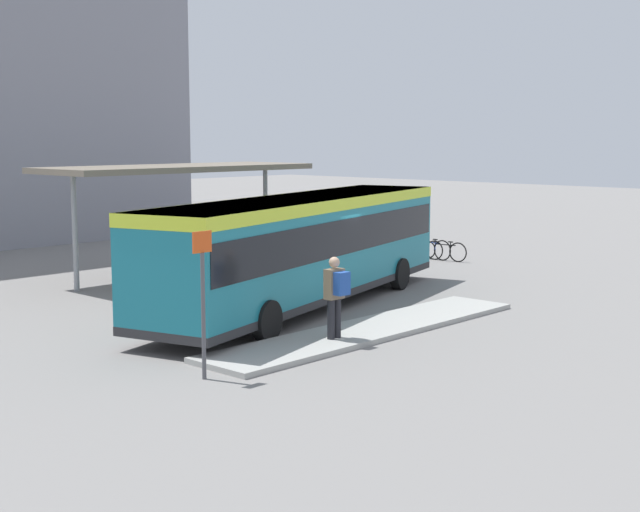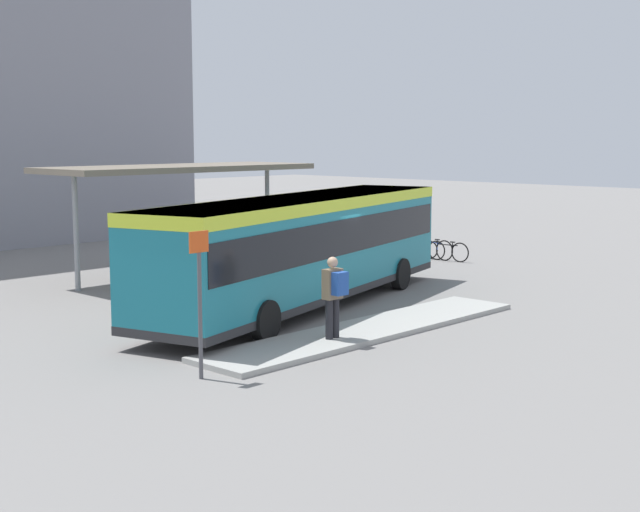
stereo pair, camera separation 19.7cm
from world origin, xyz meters
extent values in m
plane|color=slate|center=(0.00, 0.00, 0.00)|extent=(120.00, 120.00, 0.00)
cube|color=#9E9E99|center=(-1.15, -3.22, 0.06)|extent=(9.52, 1.80, 0.12)
cube|color=#197284|center=(0.00, 0.00, 1.65)|extent=(12.64, 5.60, 2.60)
cube|color=#C6DB33|center=(0.00, 0.00, 2.80)|extent=(12.67, 5.62, 0.30)
cube|color=black|center=(0.00, 0.00, 1.96)|extent=(12.41, 5.56, 0.91)
cube|color=black|center=(5.98, 1.63, 1.96)|extent=(0.66, 2.16, 1.00)
cube|color=#28282B|center=(0.00, 0.00, 0.45)|extent=(12.65, 5.61, 0.20)
cylinder|color=black|center=(3.42, 2.13, 0.47)|extent=(0.98, 0.52, 0.94)
cylinder|color=black|center=(4.03, -0.10, 0.47)|extent=(0.98, 0.52, 0.94)
cylinder|color=black|center=(-4.03, 0.10, 0.47)|extent=(0.98, 0.52, 0.94)
cylinder|color=black|center=(-3.42, -2.13, 0.47)|extent=(0.98, 0.52, 0.94)
cylinder|color=#232328|center=(-2.67, -3.37, 0.56)|extent=(0.17, 0.17, 0.88)
cylinder|color=#232328|center=(-2.47, -3.38, 0.56)|extent=(0.17, 0.17, 0.88)
cube|color=#7A664C|center=(-2.57, -3.38, 1.34)|extent=(0.45, 0.25, 0.66)
cube|color=#234CA3|center=(-2.57, -3.60, 1.37)|extent=(0.34, 0.22, 0.50)
sphere|color=tan|center=(-2.57, -3.38, 1.81)|extent=(0.24, 0.24, 0.24)
torus|color=black|center=(10.02, 2.91, 0.36)|extent=(0.11, 0.73, 0.73)
torus|color=black|center=(10.10, 1.93, 0.36)|extent=(0.11, 0.73, 0.73)
cylinder|color=black|center=(10.06, 2.42, 0.60)|extent=(0.10, 0.77, 0.04)
cylinder|color=black|center=(10.08, 2.24, 0.54)|extent=(0.04, 0.04, 0.36)
cube|color=black|center=(10.08, 2.24, 0.71)|extent=(0.09, 0.19, 0.04)
cylinder|color=black|center=(10.03, 2.81, 0.68)|extent=(0.48, 0.07, 0.03)
torus|color=black|center=(10.07, 3.62, 0.38)|extent=(0.06, 0.77, 0.77)
torus|color=black|center=(10.05, 2.58, 0.38)|extent=(0.06, 0.77, 0.77)
cylinder|color=#2847AD|center=(10.06, 3.10, 0.63)|extent=(0.05, 0.81, 0.04)
cylinder|color=#2847AD|center=(10.05, 2.91, 0.57)|extent=(0.04, 0.04, 0.38)
cube|color=black|center=(10.05, 2.91, 0.76)|extent=(0.07, 0.18, 0.04)
cylinder|color=#2847AD|center=(10.06, 3.51, 0.72)|extent=(0.48, 0.04, 0.03)
torus|color=black|center=(10.07, 4.23, 0.34)|extent=(0.11, 0.69, 0.68)
torus|color=black|center=(10.15, 3.31, 0.34)|extent=(0.11, 0.69, 0.68)
cylinder|color=orange|center=(10.11, 3.77, 0.56)|extent=(0.10, 0.72, 0.04)
cylinder|color=orange|center=(10.12, 3.61, 0.50)|extent=(0.04, 0.04, 0.33)
cube|color=black|center=(10.12, 3.61, 0.67)|extent=(0.09, 0.19, 0.04)
cylinder|color=orange|center=(10.08, 4.14, 0.64)|extent=(0.48, 0.07, 0.03)
torus|color=black|center=(10.37, 4.92, 0.34)|extent=(0.08, 0.70, 0.70)
torus|color=black|center=(10.32, 3.98, 0.34)|extent=(0.08, 0.70, 0.70)
cylinder|color=red|center=(10.35, 4.45, 0.57)|extent=(0.07, 0.74, 0.04)
cylinder|color=red|center=(10.34, 4.28, 0.51)|extent=(0.04, 0.04, 0.34)
cube|color=black|center=(10.34, 4.28, 0.68)|extent=(0.08, 0.18, 0.04)
cylinder|color=red|center=(10.37, 4.83, 0.65)|extent=(0.48, 0.06, 0.03)
cube|color=#706656|center=(1.18, 6.74, 3.52)|extent=(9.10, 3.31, 0.18)
cylinder|color=gray|center=(-2.69, 6.74, 1.72)|extent=(0.16, 0.16, 3.43)
cylinder|color=gray|center=(5.04, 6.74, 1.72)|extent=(0.16, 0.16, 3.43)
cylinder|color=slate|center=(3.09, 3.86, 0.30)|extent=(0.71, 0.71, 0.60)
sphere|color=#337F38|center=(3.09, 3.86, 0.91)|extent=(0.82, 0.82, 0.82)
cylinder|color=slate|center=(-0.74, 4.30, 0.23)|extent=(0.84, 0.84, 0.46)
sphere|color=#337F38|center=(-0.74, 4.30, 0.82)|extent=(0.96, 0.96, 0.96)
cylinder|color=#4C4C51|center=(-6.38, -3.52, 1.20)|extent=(0.08, 0.08, 2.40)
cube|color=#D84C19|center=(-6.38, -3.52, 2.60)|extent=(0.44, 0.03, 0.40)
camera|label=1|loc=(-16.86, -16.18, 4.52)|focal=50.00mm
camera|label=2|loc=(-16.73, -16.32, 4.52)|focal=50.00mm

